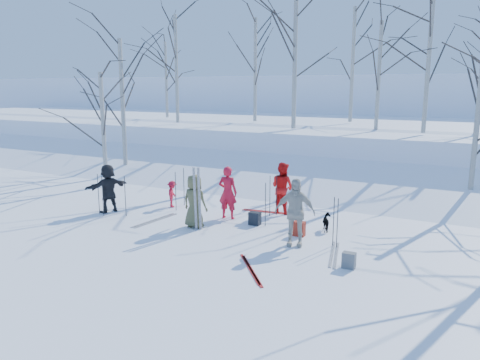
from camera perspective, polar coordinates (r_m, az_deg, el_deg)
The scene contains 40 objects.
ground at distance 13.64m, azimuth -3.00°, elevation -6.46°, with size 120.00×120.00×0.00m, color white.
snow_ramp at distance 19.72m, azimuth 7.59°, elevation -0.51°, with size 70.00×9.50×1.40m, color white.
snow_plateau at distance 29.06m, azimuth 14.68°, elevation 4.72°, with size 70.00×18.00×2.20m, color white.
far_hill at distance 49.60m, azimuth 20.61°, elevation 8.12°, with size 90.00×30.00×6.00m, color white.
skier_olive_center at distance 14.03m, azimuth -5.56°, elevation -2.58°, with size 0.78×0.51×1.61m, color brown.
skier_red_north at distance 14.88m, azimuth -1.51°, elevation -1.54°, with size 0.62×0.41×1.70m, color red.
skier_redor_behind at distance 15.65m, azimuth 5.18°, elevation -0.93°, with size 0.83×0.65×1.70m, color red.
skier_red_seated at distance 16.53m, azimuth -8.25°, elevation -1.71°, with size 0.60×0.35×0.93m, color red.
skier_cream_east at distance 12.42m, azimuth 6.70°, elevation -3.94°, with size 1.07×0.44×1.82m, color beige.
skier_grey_west at distance 16.27m, azimuth -15.77°, elevation -0.97°, with size 1.51×0.48×1.63m, color black.
dog at distance 13.98m, azimuth 10.62°, elevation -5.11°, with size 0.27×0.60×0.51m, color black.
upright_ski_left at distance 13.66m, azimuth -5.50°, elevation -2.33°, with size 0.07×0.02×1.90m, color silver.
upright_ski_right at distance 13.66m, azimuth -4.97°, elevation -2.32°, with size 0.07×0.02×1.90m, color silver.
ski_pair_a at distance 15.07m, azimuth -10.34°, elevation -4.86°, with size 0.36×1.91×0.02m, color silver, non-canonical shape.
ski_pair_b at distance 12.16m, azimuth 11.41°, elevation -8.88°, with size 0.65×1.89×0.02m, color silver, non-canonical shape.
ski_pair_c at distance 15.81m, azimuth 3.64°, elevation -3.92°, with size 1.91×0.43×0.02m, color #A61D17, non-canonical shape.
ski_pair_d at distance 11.00m, azimuth 1.33°, elevation -10.86°, with size 1.37×1.59×0.02m, color #A61D17, non-canonical shape.
ski_pole_a at distance 15.33m, azimuth 4.47°, elevation -1.87°, with size 0.02×0.02×1.34m, color black.
ski_pole_b at distance 12.45m, azimuth 11.78°, elevation -5.21°, with size 0.02×0.02×1.34m, color black.
ski_pole_c at distance 15.61m, azimuth -13.82°, elevation -1.93°, with size 0.02×0.02×1.34m, color black.
ski_pole_d at distance 15.24m, azimuth 3.67°, elevation -1.94°, with size 0.02×0.02×1.34m, color black.
ski_pole_e at distance 12.59m, azimuth 11.33°, elevation -5.01°, with size 0.02×0.02×1.34m, color black.
ski_pole_f at distance 14.12m, azimuth 3.12°, elevation -3.01°, with size 0.02×0.02×1.34m, color black.
ski_pole_g at distance 16.01m, azimuth -7.85°, elevation -1.38°, with size 0.02×0.02×1.34m, color black.
ski_pole_h at distance 15.79m, azimuth -16.38°, elevation -1.92°, with size 0.02×0.02×1.34m, color black.
ski_pole_i at distance 16.18m, azimuth -16.87°, elevation -1.63°, with size 0.02×0.02×1.34m, color black.
ski_pole_j at distance 16.68m, azimuth -6.85°, elevation -0.84°, with size 0.02×0.02×1.34m, color black.
backpack_red at distance 13.40m, azimuth 7.23°, elevation -5.91°, with size 0.32×0.22×0.42m, color maroon.
backpack_grey at distance 11.32m, azimuth 13.13°, elevation -9.52°, with size 0.30×0.20×0.38m, color #54585B.
backpack_dark at distance 14.35m, azimuth 1.82°, elevation -4.71°, with size 0.34×0.24×0.40m, color black.
birch_plateau_a at distance 27.15m, azimuth 1.87°, elevation 13.23°, with size 4.61×4.61×5.72m, color silver, non-canonical shape.
birch_plateau_b at distance 30.88m, azimuth -8.99°, elevation 11.95°, with size 3.91×3.91×4.73m, color silver, non-canonical shape.
birch_plateau_e at distance 26.39m, azimuth -7.75°, elevation 13.20°, with size 4.62×4.62×5.74m, color silver, non-canonical shape.
birch_plateau_g at distance 21.70m, azimuth 21.95°, elevation 12.59°, with size 4.44×4.44×5.48m, color silver, non-canonical shape.
birch_plateau_h at distance 27.41m, azimuth 13.56°, elevation 13.45°, with size 4.97×4.97×6.24m, color silver, non-canonical shape.
birch_plateau_i at distance 22.55m, azimuth 6.72°, elevation 14.82°, with size 5.31×5.31×6.72m, color silver, non-canonical shape.
birch_plateau_j at distance 22.88m, azimuth 16.56°, elevation 12.06°, with size 4.01×4.01×4.87m, color silver, non-canonical shape.
birch_edge_a at distance 20.34m, azimuth -16.31°, elevation 5.83°, with size 3.92×3.92×4.75m, color silver, non-canonical shape.
birch_edge_d at distance 22.77m, azimuth -14.09°, elevation 8.47°, with size 5.02×5.02×6.32m, color silver, non-canonical shape.
birch_edge_e at distance 17.62m, azimuth 26.82°, elevation 5.00°, with size 4.23×4.23×5.18m, color silver, non-canonical shape.
Camera 1 is at (6.76, -11.08, 4.17)m, focal length 35.00 mm.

